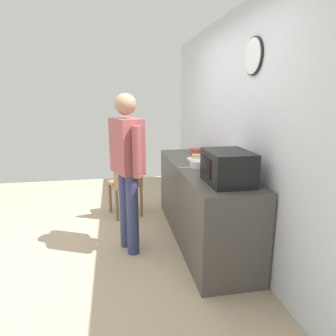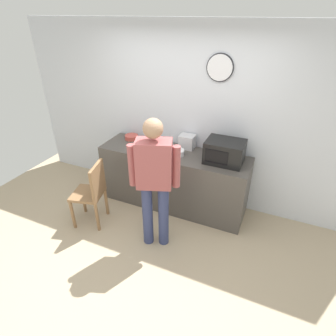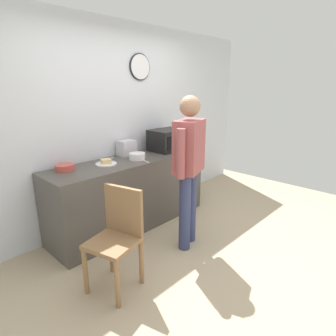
{
  "view_description": "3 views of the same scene",
  "coord_description": "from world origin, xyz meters",
  "px_view_note": "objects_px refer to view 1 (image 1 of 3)",
  "views": [
    {
      "loc": [
        3.21,
        0.22,
        1.69
      ],
      "look_at": [
        0.06,
        0.79,
        0.92
      ],
      "focal_mm": 32.41,
      "sensor_mm": 36.0,
      "label": 1
    },
    {
      "loc": [
        1.29,
        -2.01,
        2.67
      ],
      "look_at": [
        0.01,
        0.88,
        0.84
      ],
      "focal_mm": 29.17,
      "sensor_mm": 36.0,
      "label": 2
    },
    {
      "loc": [
        -2.25,
        -1.53,
        1.82
      ],
      "look_at": [
        0.09,
        0.7,
        0.86
      ],
      "focal_mm": 30.36,
      "sensor_mm": 36.0,
      "label": 3
    }
  ],
  "objects_px": {
    "microwave": "(228,167)",
    "toaster": "(224,159)",
    "fork_utensil": "(216,161)",
    "spoon_utensil": "(186,168)",
    "person_standing": "(127,162)",
    "salad_bowl": "(198,150)",
    "wooden_chair": "(126,181)",
    "sandwich_plate": "(197,158)",
    "cereal_bowl": "(199,164)"
  },
  "relations": [
    {
      "from": "fork_utensil",
      "to": "spoon_utensil",
      "type": "xyz_separation_m",
      "value": [
        0.25,
        -0.43,
        0.0
      ]
    },
    {
      "from": "spoon_utensil",
      "to": "toaster",
      "type": "bearing_deg",
      "value": 83.44
    },
    {
      "from": "cereal_bowl",
      "to": "fork_utensil",
      "type": "height_order",
      "value": "cereal_bowl"
    },
    {
      "from": "wooden_chair",
      "to": "salad_bowl",
      "type": "bearing_deg",
      "value": 86.71
    },
    {
      "from": "cereal_bowl",
      "to": "spoon_utensil",
      "type": "height_order",
      "value": "cereal_bowl"
    },
    {
      "from": "spoon_utensil",
      "to": "wooden_chair",
      "type": "height_order",
      "value": "wooden_chair"
    },
    {
      "from": "fork_utensil",
      "to": "microwave",
      "type": "bearing_deg",
      "value": -12.44
    },
    {
      "from": "salad_bowl",
      "to": "spoon_utensil",
      "type": "bearing_deg",
      "value": -23.43
    },
    {
      "from": "fork_utensil",
      "to": "person_standing",
      "type": "bearing_deg",
      "value": -74.36
    },
    {
      "from": "salad_bowl",
      "to": "fork_utensil",
      "type": "distance_m",
      "value": 0.61
    },
    {
      "from": "microwave",
      "to": "cereal_bowl",
      "type": "height_order",
      "value": "microwave"
    },
    {
      "from": "microwave",
      "to": "toaster",
      "type": "distance_m",
      "value": 0.63
    },
    {
      "from": "salad_bowl",
      "to": "toaster",
      "type": "relative_size",
      "value": 0.94
    },
    {
      "from": "microwave",
      "to": "person_standing",
      "type": "bearing_deg",
      "value": -124.12
    },
    {
      "from": "wooden_chair",
      "to": "sandwich_plate",
      "type": "bearing_deg",
      "value": 59.76
    },
    {
      "from": "sandwich_plate",
      "to": "person_standing",
      "type": "bearing_deg",
      "value": -62.25
    },
    {
      "from": "cereal_bowl",
      "to": "wooden_chair",
      "type": "bearing_deg",
      "value": -139.55
    },
    {
      "from": "sandwich_plate",
      "to": "toaster",
      "type": "xyz_separation_m",
      "value": [
        0.46,
        0.19,
        0.08
      ]
    },
    {
      "from": "sandwich_plate",
      "to": "cereal_bowl",
      "type": "xyz_separation_m",
      "value": [
        0.42,
        -0.08,
        0.02
      ]
    },
    {
      "from": "microwave",
      "to": "spoon_utensil",
      "type": "distance_m",
      "value": 0.7
    },
    {
      "from": "fork_utensil",
      "to": "spoon_utensil",
      "type": "height_order",
      "value": "same"
    },
    {
      "from": "person_standing",
      "to": "wooden_chair",
      "type": "relative_size",
      "value": 1.82
    },
    {
      "from": "person_standing",
      "to": "wooden_chair",
      "type": "distance_m",
      "value": 1.09
    },
    {
      "from": "microwave",
      "to": "salad_bowl",
      "type": "distance_m",
      "value": 1.52
    },
    {
      "from": "microwave",
      "to": "fork_utensil",
      "type": "height_order",
      "value": "microwave"
    },
    {
      "from": "cereal_bowl",
      "to": "toaster",
      "type": "xyz_separation_m",
      "value": [
        0.05,
        0.27,
        0.06
      ]
    },
    {
      "from": "spoon_utensil",
      "to": "person_standing",
      "type": "xyz_separation_m",
      "value": [
        0.05,
        -0.65,
        0.1
      ]
    },
    {
      "from": "salad_bowl",
      "to": "wooden_chair",
      "type": "relative_size",
      "value": 0.22
    },
    {
      "from": "microwave",
      "to": "wooden_chair",
      "type": "distance_m",
      "value": 1.87
    },
    {
      "from": "toaster",
      "to": "fork_utensil",
      "type": "bearing_deg",
      "value": 179.49
    },
    {
      "from": "microwave",
      "to": "sandwich_plate",
      "type": "bearing_deg",
      "value": 179.79
    },
    {
      "from": "person_standing",
      "to": "salad_bowl",
      "type": "bearing_deg",
      "value": 131.68
    },
    {
      "from": "cereal_bowl",
      "to": "toaster",
      "type": "relative_size",
      "value": 0.95
    },
    {
      "from": "microwave",
      "to": "fork_utensil",
      "type": "xyz_separation_m",
      "value": [
        -0.9,
        0.2,
        -0.15
      ]
    },
    {
      "from": "microwave",
      "to": "salad_bowl",
      "type": "height_order",
      "value": "microwave"
    },
    {
      "from": "fork_utensil",
      "to": "wooden_chair",
      "type": "height_order",
      "value": "wooden_chair"
    },
    {
      "from": "sandwich_plate",
      "to": "fork_utensil",
      "type": "distance_m",
      "value": 0.25
    },
    {
      "from": "person_standing",
      "to": "fork_utensil",
      "type": "bearing_deg",
      "value": 105.64
    },
    {
      "from": "cereal_bowl",
      "to": "wooden_chair",
      "type": "relative_size",
      "value": 0.22
    },
    {
      "from": "sandwich_plate",
      "to": "spoon_utensil",
      "type": "distance_m",
      "value": 0.48
    },
    {
      "from": "microwave",
      "to": "sandwich_plate",
      "type": "distance_m",
      "value": 1.07
    },
    {
      "from": "wooden_chair",
      "to": "cereal_bowl",
      "type": "bearing_deg",
      "value": 40.45
    },
    {
      "from": "microwave",
      "to": "fork_utensil",
      "type": "bearing_deg",
      "value": 167.56
    },
    {
      "from": "salad_bowl",
      "to": "fork_utensil",
      "type": "relative_size",
      "value": 1.22
    },
    {
      "from": "salad_bowl",
      "to": "toaster",
      "type": "height_order",
      "value": "toaster"
    },
    {
      "from": "fork_utensil",
      "to": "wooden_chair",
      "type": "distance_m",
      "value": 1.31
    },
    {
      "from": "sandwich_plate",
      "to": "person_standing",
      "type": "relative_size",
      "value": 0.14
    },
    {
      "from": "toaster",
      "to": "spoon_utensil",
      "type": "bearing_deg",
      "value": -96.56
    },
    {
      "from": "cereal_bowl",
      "to": "person_standing",
      "type": "distance_m",
      "value": 0.81
    },
    {
      "from": "toaster",
      "to": "salad_bowl",
      "type": "bearing_deg",
      "value": -176.74
    }
  ]
}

